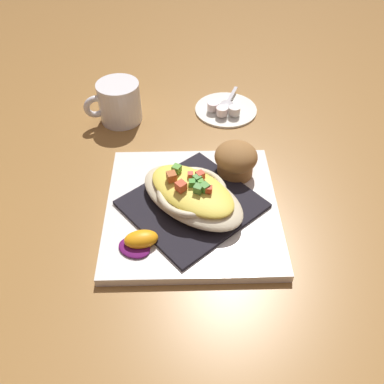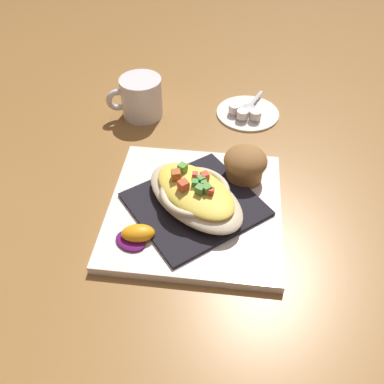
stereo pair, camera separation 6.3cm
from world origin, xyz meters
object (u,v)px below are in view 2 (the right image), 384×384
at_px(gratin_dish, 192,194).
at_px(muffin, 242,164).
at_px(orange_garnish, 133,235).
at_px(creamer_cup_0, 232,108).
at_px(coffee_mug, 139,100).
at_px(creamer_saucer, 245,112).
at_px(creamer_cup_1, 240,114).
at_px(square_plate, 192,209).
at_px(spoon, 247,107).
at_px(creamer_cup_2, 253,115).

bearing_deg(gratin_dish, muffin, 128.85).
bearing_deg(orange_garnish, muffin, 128.85).
bearing_deg(muffin, creamer_cup_0, -179.32).
distance_m(coffee_mug, creamer_saucer, 0.22).
height_order(coffee_mug, creamer_cup_1, coffee_mug).
relative_size(square_plate, creamer_cup_0, 11.27).
bearing_deg(creamer_saucer, spoon, 152.02).
distance_m(gratin_dish, creamer_saucer, 0.30).
distance_m(muffin, coffee_mug, 0.28).
xyz_separation_m(coffee_mug, creamer_cup_1, (0.02, 0.21, -0.02)).
relative_size(orange_garnish, creamer_cup_1, 2.75).
relative_size(muffin, coffee_mug, 0.64).
relative_size(square_plate, coffee_mug, 2.41).
bearing_deg(spoon, creamer_cup_0, -73.69).
bearing_deg(muffin, gratin_dish, -51.15).
height_order(muffin, creamer_saucer, muffin).
relative_size(square_plate, muffin, 3.79).
height_order(coffee_mug, creamer_cup_2, coffee_mug).
height_order(orange_garnish, coffee_mug, coffee_mug).
bearing_deg(creamer_cup_0, orange_garnish, -25.83).
bearing_deg(muffin, square_plate, -51.10).
xyz_separation_m(orange_garnish, creamer_cup_0, (-0.34, 0.16, -0.01)).
xyz_separation_m(creamer_cup_0, creamer_cup_1, (0.02, 0.01, 0.00)).
height_order(orange_garnish, creamer_cup_2, orange_garnish).
distance_m(coffee_mug, creamer_cup_1, 0.21).
height_order(orange_garnish, creamer_cup_1, orange_garnish).
bearing_deg(orange_garnish, gratin_dish, 128.84).
bearing_deg(creamer_saucer, orange_garnish, -29.23).
bearing_deg(creamer_cup_2, square_plate, -25.62).
bearing_deg(square_plate, coffee_mug, -157.99).
bearing_deg(spoon, coffee_mug, -88.12).
xyz_separation_m(square_plate, creamer_cup_0, (-0.27, 0.08, 0.01)).
xyz_separation_m(coffee_mug, creamer_saucer, (-0.00, 0.22, -0.03)).
bearing_deg(coffee_mug, creamer_cup_2, 84.27).
height_order(creamer_cup_0, creamer_cup_2, same).
xyz_separation_m(creamer_saucer, creamer_cup_0, (0.01, -0.03, 0.01)).
bearing_deg(coffee_mug, creamer_saucer, 90.94).
xyz_separation_m(gratin_dish, orange_garnish, (0.07, -0.08, -0.02)).
bearing_deg(square_plate, spoon, 158.54).
distance_m(muffin, creamer_saucer, 0.22).
relative_size(gratin_dish, coffee_mug, 1.81).
distance_m(square_plate, orange_garnish, 0.11).
xyz_separation_m(muffin, creamer_cup_0, (-0.21, -0.00, -0.03)).
bearing_deg(creamer_cup_0, spoon, 106.31).
height_order(gratin_dish, orange_garnish, gratin_dish).
distance_m(creamer_saucer, spoon, 0.01).
bearing_deg(creamer_cup_1, orange_garnish, -29.33).
height_order(muffin, orange_garnish, muffin).
xyz_separation_m(creamer_saucer, creamer_cup_2, (0.03, 0.01, 0.01)).
xyz_separation_m(square_plate, creamer_cup_1, (-0.25, 0.09, 0.01)).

